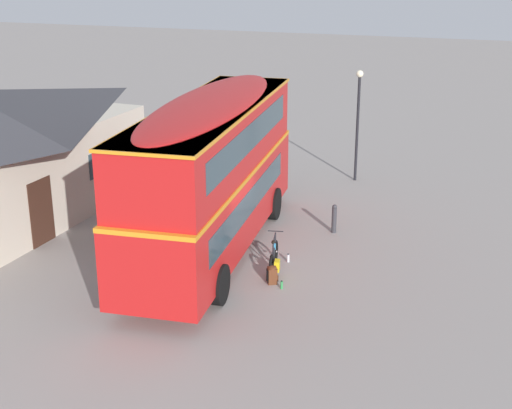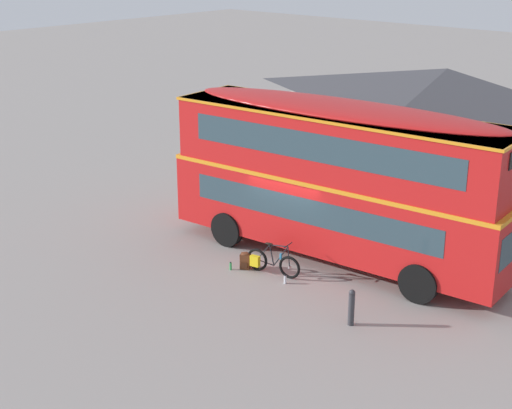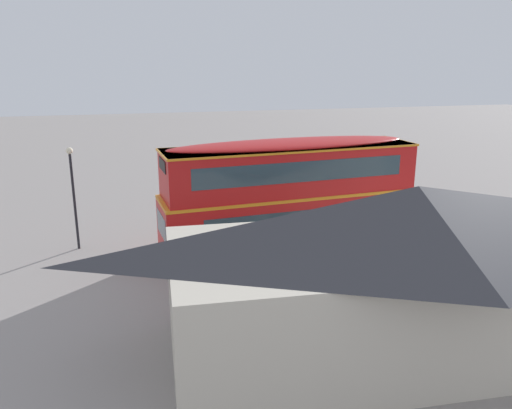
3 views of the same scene
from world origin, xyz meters
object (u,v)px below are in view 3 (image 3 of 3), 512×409
object	(u,v)px
water_bottle_green_metal	(307,227)
kerb_bollard	(211,224)
street_lamp	(73,187)
touring_bicycle	(289,227)
backpack_on_ground	(304,226)
double_decker_bus	(290,192)
water_bottle_clear_plastic	(273,232)

from	to	relation	value
water_bottle_green_metal	kerb_bollard	xyz separation A→B (m)	(4.56, -0.41, 0.38)
street_lamp	kerb_bollard	bearing A→B (deg)	-175.34
touring_bicycle	backpack_on_ground	size ratio (longest dim) A/B	3.40
double_decker_bus	backpack_on_ground	world-z (taller)	double_decker_bus
water_bottle_green_metal	kerb_bollard	world-z (taller)	kerb_bollard
double_decker_bus	backpack_on_ground	distance (m)	3.71
kerb_bollard	water_bottle_clear_plastic	bearing A→B (deg)	164.87
water_bottle_clear_plastic	backpack_on_ground	bearing A→B (deg)	179.45
backpack_on_ground	water_bottle_green_metal	size ratio (longest dim) A/B	2.10
backpack_on_ground	water_bottle_green_metal	distance (m)	0.46
water_bottle_clear_plastic	water_bottle_green_metal	bearing A→B (deg)	-169.36
double_decker_bus	street_lamp	xyz separation A→B (m)	(8.63, -2.67, 0.09)
double_decker_bus	water_bottle_clear_plastic	distance (m)	3.48
water_bottle_clear_plastic	water_bottle_green_metal	xyz separation A→B (m)	(-1.80, -0.34, -0.01)
double_decker_bus	backpack_on_ground	bearing A→B (deg)	-122.83
touring_bicycle	street_lamp	world-z (taller)	street_lamp
water_bottle_green_metal	double_decker_bus	bearing A→B (deg)	56.66
touring_bicycle	kerb_bollard	bearing A→B (deg)	-15.52
backpack_on_ground	street_lamp	distance (m)	10.47
touring_bicycle	water_bottle_green_metal	size ratio (longest dim) A/B	7.15
double_decker_bus	water_bottle_green_metal	xyz separation A→B (m)	(-1.80, -2.74, -2.53)
double_decker_bus	water_bottle_clear_plastic	bearing A→B (deg)	-90.14
touring_bicycle	water_bottle_clear_plastic	xyz separation A→B (m)	(0.72, -0.22, -0.25)
backpack_on_ground	street_lamp	bearing A→B (deg)	-1.60
backpack_on_ground	street_lamp	xyz separation A→B (m)	(10.17, -0.28, 2.48)
street_lamp	kerb_bollard	distance (m)	6.30
water_bottle_green_metal	street_lamp	size ratio (longest dim) A/B	0.06
backpack_on_ground	kerb_bollard	bearing A→B (deg)	-10.06
touring_bicycle	street_lamp	distance (m)	9.66
touring_bicycle	street_lamp	bearing A→B (deg)	-2.99
touring_bicycle	water_bottle_clear_plastic	size ratio (longest dim) A/B	6.60
double_decker_bus	kerb_bollard	distance (m)	4.71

